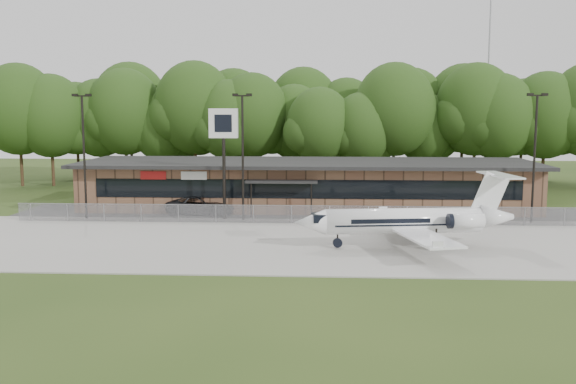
# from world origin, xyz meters

# --- Properties ---
(ground) EXTENTS (160.00, 160.00, 0.00)m
(ground) POSITION_xyz_m (0.00, 0.00, 0.00)
(ground) COLOR #293F16
(ground) RESTS_ON ground
(apron) EXTENTS (64.00, 18.00, 0.08)m
(apron) POSITION_xyz_m (0.00, 8.00, 0.04)
(apron) COLOR #9E9B93
(apron) RESTS_ON ground
(parking_lot) EXTENTS (50.00, 9.00, 0.06)m
(parking_lot) POSITION_xyz_m (0.00, 19.50, 0.03)
(parking_lot) COLOR #383835
(parking_lot) RESTS_ON ground
(terminal) EXTENTS (41.00, 11.65, 4.30)m
(terminal) POSITION_xyz_m (-0.00, 23.94, 2.18)
(terminal) COLOR brown
(terminal) RESTS_ON ground
(fence) EXTENTS (46.00, 0.04, 1.52)m
(fence) POSITION_xyz_m (0.00, 15.00, 0.78)
(fence) COLOR gray
(fence) RESTS_ON ground
(treeline) EXTENTS (72.00, 12.00, 15.00)m
(treeline) POSITION_xyz_m (0.00, 42.00, 7.50)
(treeline) COLOR #1E3D13
(treeline) RESTS_ON ground
(radio_mast) EXTENTS (0.20, 0.20, 25.00)m
(radio_mast) POSITION_xyz_m (22.00, 48.00, 12.50)
(radio_mast) COLOR gray
(radio_mast) RESTS_ON ground
(light_pole_left) EXTENTS (1.55, 0.30, 10.23)m
(light_pole_left) POSITION_xyz_m (-18.00, 16.50, 5.98)
(light_pole_left) COLOR black
(light_pole_left) RESTS_ON ground
(light_pole_mid) EXTENTS (1.55, 0.30, 10.23)m
(light_pole_mid) POSITION_xyz_m (-5.00, 16.50, 5.98)
(light_pole_mid) COLOR black
(light_pole_mid) RESTS_ON ground
(light_pole_right) EXTENTS (1.55, 0.30, 10.23)m
(light_pole_right) POSITION_xyz_m (18.00, 16.50, 5.98)
(light_pole_right) COLOR black
(light_pole_right) RESTS_ON ground
(business_jet) EXTENTS (14.62, 13.09, 4.92)m
(business_jet) POSITION_xyz_m (7.20, 6.72, 1.76)
(business_jet) COLOR white
(business_jet) RESTS_ON ground
(suv) EXTENTS (6.22, 3.66, 1.63)m
(suv) POSITION_xyz_m (-8.97, 19.06, 0.81)
(suv) COLOR #2D2D2F
(suv) RESTS_ON ground
(pole_sign) EXTENTS (2.37, 0.31, 9.05)m
(pole_sign) POSITION_xyz_m (-6.58, 16.79, 6.92)
(pole_sign) COLOR black
(pole_sign) RESTS_ON ground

